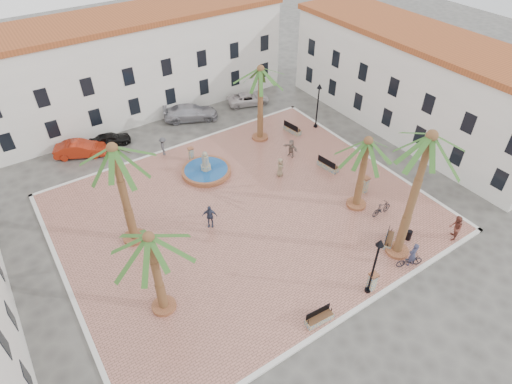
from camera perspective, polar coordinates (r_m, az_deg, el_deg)
ground at (r=32.27m, az=-1.48°, el=-2.82°), size 120.00×120.00×0.00m
plaza at (r=32.22m, az=-1.48°, el=-2.72°), size 26.00×22.00×0.15m
kerb_n at (r=40.07m, az=-10.05°, el=6.12°), size 26.30×0.30×0.16m
kerb_s at (r=26.68m, az=11.90°, el=-15.94°), size 26.30×0.30×0.16m
kerb_e at (r=39.17m, az=14.79°, el=4.48°), size 0.30×22.30×0.16m
kerb_w at (r=29.65m, az=-23.64°, el=-11.91°), size 0.30×22.30×0.16m
building_north at (r=45.49m, az=-15.88°, el=16.13°), size 30.40×7.40×9.50m
building_east at (r=43.07m, az=20.50°, el=13.44°), size 7.40×26.40×9.00m
fountain at (r=35.99m, az=-6.67°, el=2.92°), size 4.12×4.12×2.13m
palm_nw at (r=27.14m, az=-18.27°, el=4.07°), size 5.18×5.18×7.92m
palm_sw at (r=23.11m, az=-13.85°, el=-7.17°), size 4.71×4.71×6.24m
palm_s at (r=25.68m, az=21.92°, el=5.24°), size 5.02×5.02×9.55m
palm_e at (r=30.62m, az=14.54°, el=5.44°), size 4.83×4.83×6.13m
palm_ne at (r=37.55m, az=0.61°, el=15.00°), size 4.80×4.80×7.14m
bench_s at (r=25.94m, az=8.44°, el=-16.34°), size 1.77×0.66×0.92m
bench_se at (r=31.08m, az=17.29°, el=-6.11°), size 1.64×1.30×0.86m
bench_e at (r=36.77m, az=9.55°, el=3.50°), size 0.87×2.03×1.04m
bench_ne at (r=41.32m, az=4.85°, el=8.31°), size 0.85×1.99×1.01m
lamppost_s at (r=25.76m, az=15.76°, el=-8.39°), size 0.49×0.49×4.51m
lamppost_e at (r=41.11m, az=8.31°, el=12.26°), size 0.49×0.49×4.50m
bollard_se at (r=27.59m, az=15.23°, el=-11.45°), size 0.54×0.54×1.42m
bollard_n at (r=37.48m, az=-8.65°, el=5.05°), size 0.45×0.45×1.26m
bollard_e at (r=34.56m, az=14.35°, el=0.98°), size 0.51×0.51×1.42m
litter_bin at (r=31.66m, az=19.71°, el=-5.44°), size 0.38×0.38×0.75m
cyclist_a at (r=29.59m, az=20.19°, el=-7.83°), size 0.74×0.53×1.90m
bicycle_a at (r=29.82m, az=19.78°, el=-8.60°), size 1.89×1.28×0.94m
cyclist_b at (r=32.50m, az=25.06°, el=-4.36°), size 1.21×1.17×1.97m
bicycle_b at (r=32.93m, az=16.40°, el=-2.14°), size 1.81×0.54×1.08m
pedestrian_fountain_a at (r=35.20m, az=3.24°, el=3.31°), size 0.97×0.88×1.66m
pedestrian_fountain_b at (r=30.59m, az=-6.20°, el=-3.22°), size 1.16×0.98×1.85m
pedestrian_north at (r=38.56m, az=-12.26°, el=5.99°), size 0.97×1.25×1.71m
pedestrian_east at (r=37.61m, az=4.70°, el=5.84°), size 0.83×1.59×1.64m
car_black at (r=41.56m, az=-18.88°, el=6.67°), size 3.82×2.07×1.23m
car_red at (r=40.91m, az=-22.41°, el=5.33°), size 4.60×3.20×1.44m
car_silver at (r=43.83m, az=-8.71°, el=10.44°), size 5.74×4.15×1.54m
car_white at (r=46.33m, az=-1.02°, el=12.34°), size 4.78×3.24×1.21m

